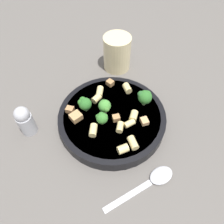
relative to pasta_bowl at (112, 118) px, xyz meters
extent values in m
plane|color=#5B5651|center=(0.00, 0.00, -0.02)|extent=(2.00, 2.00, 0.00)
cylinder|color=black|center=(0.00, 0.00, 0.00)|extent=(0.26, 0.26, 0.03)
cylinder|color=silver|center=(0.00, 0.00, 0.01)|extent=(0.23, 0.23, 0.01)
torus|color=black|center=(0.00, 0.00, 0.01)|extent=(0.25, 0.25, 0.00)
cylinder|color=#9EC175|center=(0.08, 0.01, 0.02)|extent=(0.01, 0.01, 0.01)
sphere|color=#2D6B28|center=(0.08, 0.01, 0.04)|extent=(0.03, 0.03, 0.03)
sphere|color=#2C6E28|center=(0.09, 0.02, 0.04)|extent=(0.02, 0.02, 0.02)
sphere|color=#2D6728|center=(0.07, 0.02, 0.04)|extent=(0.02, 0.02, 0.02)
sphere|color=#285D29|center=(0.07, 0.02, 0.05)|extent=(0.02, 0.02, 0.02)
cylinder|color=#84AD60|center=(-0.06, 0.03, 0.02)|extent=(0.01, 0.01, 0.01)
sphere|color=#2D6B28|center=(-0.06, 0.03, 0.04)|extent=(0.03, 0.03, 0.03)
sphere|color=#2B6C24|center=(-0.06, 0.04, 0.04)|extent=(0.02, 0.02, 0.02)
sphere|color=#2E6C25|center=(-0.07, 0.03, 0.04)|extent=(0.01, 0.01, 0.01)
cylinder|color=#93B766|center=(-0.02, 0.01, 0.02)|extent=(0.01, 0.01, 0.02)
sphere|color=#478E38|center=(-0.02, 0.01, 0.04)|extent=(0.03, 0.03, 0.03)
sphere|color=#3F8331|center=(-0.02, 0.02, 0.04)|extent=(0.01, 0.01, 0.01)
sphere|color=#427A30|center=(-0.01, 0.00, 0.04)|extent=(0.01, 0.01, 0.01)
cylinder|color=#93B766|center=(-0.03, -0.02, 0.02)|extent=(0.01, 0.01, 0.01)
sphere|color=#387A2D|center=(-0.03, -0.02, 0.03)|extent=(0.03, 0.03, 0.03)
sphere|color=#3A782C|center=(-0.02, -0.02, 0.04)|extent=(0.01, 0.01, 0.01)
sphere|color=#306B29|center=(-0.03, -0.01, 0.04)|extent=(0.01, 0.01, 0.01)
sphere|color=#317328|center=(-0.04, -0.01, 0.03)|extent=(0.01, 0.01, 0.01)
cylinder|color=#E0C67F|center=(-0.05, -0.04, 0.02)|extent=(0.02, 0.03, 0.02)
cylinder|color=#E0C67F|center=(0.06, 0.07, 0.02)|extent=(0.02, 0.03, 0.02)
cylinder|color=#E0C67F|center=(0.05, -0.02, 0.02)|extent=(0.03, 0.03, 0.02)
cylinder|color=#E0C67F|center=(-0.02, 0.07, 0.02)|extent=(0.02, 0.03, 0.02)
cylinder|color=#E0C67F|center=(0.03, -0.04, 0.02)|extent=(0.03, 0.02, 0.01)
cylinder|color=#E0C67F|center=(0.00, -0.10, 0.02)|extent=(0.03, 0.02, 0.02)
cylinder|color=#E0C67F|center=(0.01, -0.04, 0.02)|extent=(0.02, 0.03, 0.02)
cylinder|color=#E0C67F|center=(0.02, -0.09, 0.02)|extent=(0.02, 0.03, 0.02)
cylinder|color=#E0C67F|center=(-0.03, 0.05, 0.02)|extent=(0.03, 0.03, 0.02)
cube|color=#A87A4C|center=(0.01, -0.02, 0.02)|extent=(0.02, 0.02, 0.01)
cube|color=#A87A4C|center=(-0.10, 0.03, 0.02)|extent=(0.02, 0.02, 0.01)
cube|color=tan|center=(0.07, -0.04, 0.02)|extent=(0.02, 0.02, 0.01)
cube|color=#A87A4C|center=(0.02, 0.10, 0.02)|extent=(0.02, 0.02, 0.01)
cube|color=tan|center=(-0.08, 0.01, 0.02)|extent=(0.03, 0.03, 0.01)
cylinder|color=beige|center=(0.06, 0.20, 0.03)|extent=(0.08, 0.08, 0.10)
cylinder|color=beige|center=(0.06, 0.20, 0.01)|extent=(0.07, 0.07, 0.05)
cylinder|color=#B2B2B7|center=(-0.20, 0.02, 0.01)|extent=(0.04, 0.04, 0.06)
sphere|color=#B7B7BC|center=(-0.20, 0.02, 0.05)|extent=(0.03, 0.03, 0.03)
cube|color=silver|center=(-0.01, -0.18, -0.02)|extent=(0.11, 0.04, 0.01)
ellipsoid|color=silver|center=(0.07, -0.16, -0.01)|extent=(0.06, 0.05, 0.01)
camera|label=1|loc=(-0.07, -0.30, 0.43)|focal=35.00mm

